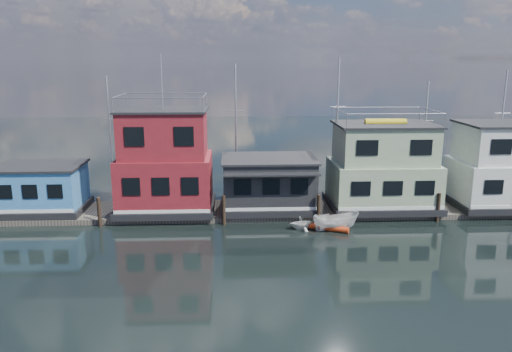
{
  "coord_description": "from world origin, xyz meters",
  "views": [
    {
      "loc": [
        -3.27,
        -25.81,
        11.93
      ],
      "look_at": [
        -1.5,
        12.0,
        3.0
      ],
      "focal_mm": 35.0,
      "sensor_mm": 36.0,
      "label": 1
    }
  ],
  "objects_px": {
    "motorboat": "(336,222)",
    "red_kayak": "(328,228)",
    "houseboat_green": "(383,168)",
    "houseboat_red": "(165,163)",
    "houseboat_white": "(507,167)",
    "houseboat_blue": "(42,188)",
    "houseboat_dark": "(269,183)",
    "dinghy_white": "(301,223)"
  },
  "relations": [
    {
      "from": "houseboat_green",
      "to": "dinghy_white",
      "type": "height_order",
      "value": "houseboat_green"
    },
    {
      "from": "houseboat_blue",
      "to": "houseboat_white",
      "type": "relative_size",
      "value": 0.76
    },
    {
      "from": "houseboat_green",
      "to": "houseboat_white",
      "type": "xyz_separation_m",
      "value": [
        10.0,
        -0.0,
        -0.01
      ]
    },
    {
      "from": "houseboat_blue",
      "to": "red_kayak",
      "type": "bearing_deg",
      "value": -11.82
    },
    {
      "from": "houseboat_dark",
      "to": "red_kayak",
      "type": "xyz_separation_m",
      "value": [
        3.93,
        -4.46,
        -2.2
      ]
    },
    {
      "from": "houseboat_green",
      "to": "houseboat_white",
      "type": "height_order",
      "value": "houseboat_green"
    },
    {
      "from": "houseboat_white",
      "to": "motorboat",
      "type": "xyz_separation_m",
      "value": [
        -14.53,
        -4.4,
        -2.88
      ]
    },
    {
      "from": "houseboat_dark",
      "to": "dinghy_white",
      "type": "relative_size",
      "value": 4.01
    },
    {
      "from": "houseboat_dark",
      "to": "houseboat_green",
      "type": "distance_m",
      "value": 9.07
    },
    {
      "from": "houseboat_dark",
      "to": "motorboat",
      "type": "bearing_deg",
      "value": -44.43
    },
    {
      "from": "houseboat_red",
      "to": "houseboat_dark",
      "type": "bearing_deg",
      "value": -0.14
    },
    {
      "from": "motorboat",
      "to": "red_kayak",
      "type": "bearing_deg",
      "value": 91.78
    },
    {
      "from": "houseboat_white",
      "to": "houseboat_red",
      "type": "bearing_deg",
      "value": -180.0
    },
    {
      "from": "houseboat_dark",
      "to": "houseboat_green",
      "type": "bearing_deg",
      "value": 0.12
    },
    {
      "from": "motorboat",
      "to": "houseboat_green",
      "type": "bearing_deg",
      "value": -52.71
    },
    {
      "from": "houseboat_blue",
      "to": "houseboat_white",
      "type": "distance_m",
      "value": 36.52
    },
    {
      "from": "houseboat_white",
      "to": "red_kayak",
      "type": "distance_m",
      "value": 16.07
    },
    {
      "from": "houseboat_red",
      "to": "motorboat",
      "type": "distance_m",
      "value": 13.67
    },
    {
      "from": "houseboat_dark",
      "to": "houseboat_blue",
      "type": "bearing_deg",
      "value": 179.94
    },
    {
      "from": "houseboat_blue",
      "to": "houseboat_white",
      "type": "bearing_deg",
      "value": 0.0
    },
    {
      "from": "houseboat_blue",
      "to": "houseboat_red",
      "type": "relative_size",
      "value": 0.54
    },
    {
      "from": "houseboat_red",
      "to": "houseboat_dark",
      "type": "height_order",
      "value": "houseboat_red"
    },
    {
      "from": "red_kayak",
      "to": "motorboat",
      "type": "bearing_deg",
      "value": 33.48
    },
    {
      "from": "houseboat_blue",
      "to": "motorboat",
      "type": "xyz_separation_m",
      "value": [
        21.97,
        -4.4,
        -1.55
      ]
    },
    {
      "from": "houseboat_white",
      "to": "dinghy_white",
      "type": "xyz_separation_m",
      "value": [
        -16.93,
        -4.05,
        -3.05
      ]
    },
    {
      "from": "houseboat_red",
      "to": "houseboat_dark",
      "type": "distance_m",
      "value": 8.18
    },
    {
      "from": "dinghy_white",
      "to": "red_kayak",
      "type": "height_order",
      "value": "dinghy_white"
    },
    {
      "from": "houseboat_green",
      "to": "red_kayak",
      "type": "relative_size",
      "value": 2.85
    },
    {
      "from": "motorboat",
      "to": "houseboat_white",
      "type": "bearing_deg",
      "value": -80.03
    },
    {
      "from": "dinghy_white",
      "to": "houseboat_dark",
      "type": "bearing_deg",
      "value": 14.53
    },
    {
      "from": "houseboat_red",
      "to": "houseboat_green",
      "type": "relative_size",
      "value": 1.41
    },
    {
      "from": "houseboat_white",
      "to": "motorboat",
      "type": "bearing_deg",
      "value": -163.15
    },
    {
      "from": "houseboat_dark",
      "to": "dinghy_white",
      "type": "xyz_separation_m",
      "value": [
        2.07,
        -4.04,
        -1.93
      ]
    },
    {
      "from": "houseboat_white",
      "to": "red_kayak",
      "type": "xyz_separation_m",
      "value": [
        -15.07,
        -4.48,
        -3.32
      ]
    },
    {
      "from": "houseboat_red",
      "to": "red_kayak",
      "type": "xyz_separation_m",
      "value": [
        11.93,
        -4.48,
        -3.89
      ]
    },
    {
      "from": "houseboat_blue",
      "to": "red_kayak",
      "type": "distance_m",
      "value": 21.98
    },
    {
      "from": "motorboat",
      "to": "red_kayak",
      "type": "height_order",
      "value": "motorboat"
    },
    {
      "from": "houseboat_white",
      "to": "houseboat_green",
      "type": "bearing_deg",
      "value": 180.0
    },
    {
      "from": "houseboat_white",
      "to": "red_kayak",
      "type": "relative_size",
      "value": 2.85
    },
    {
      "from": "houseboat_green",
      "to": "houseboat_red",
      "type": "bearing_deg",
      "value": -180.0
    },
    {
      "from": "houseboat_red",
      "to": "houseboat_white",
      "type": "xyz_separation_m",
      "value": [
        27.0,
        0.0,
        -0.57
      ]
    },
    {
      "from": "dinghy_white",
      "to": "houseboat_green",
      "type": "bearing_deg",
      "value": -72.27
    }
  ]
}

